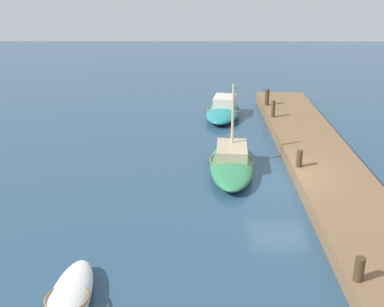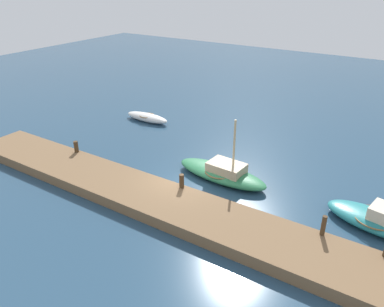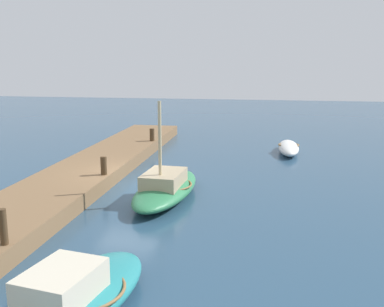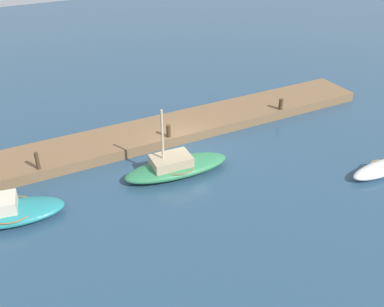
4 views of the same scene
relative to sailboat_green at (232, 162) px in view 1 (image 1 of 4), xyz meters
name	(u,v)px [view 1 (image 1 of 4)]	position (x,y,z in m)	size (l,w,h in m)	color
ground_plane	(281,184)	(-1.43, -1.99, -0.45)	(84.00, 84.00, 0.00)	navy
dock_platform	(332,178)	(-1.43, -4.13, -0.15)	(27.12, 3.15, 0.60)	brown
sailboat_green	(232,162)	(0.00, 0.00, 0.00)	(5.76, 2.29, 3.81)	#2D7A4C
motorboat_teal	(223,110)	(8.24, -0.09, -0.01)	(4.87, 2.77, 1.21)	teal
rowboat_white	(68,303)	(-9.50, 4.99, -0.13)	(3.89, 1.20, 0.62)	white
mooring_post_west	(359,269)	(-8.85, -2.81, 0.51)	(0.27, 0.27, 0.71)	#47331E
mooring_post_mid_west	(299,158)	(-0.90, -2.81, 0.53)	(0.25, 0.25, 0.75)	#47331E
mooring_post_mid_east	(273,109)	(6.39, -2.81, 0.63)	(0.20, 0.20, 0.95)	#47331E
mooring_post_east	(267,97)	(8.90, -2.81, 0.65)	(0.26, 0.26, 1.00)	#47331E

